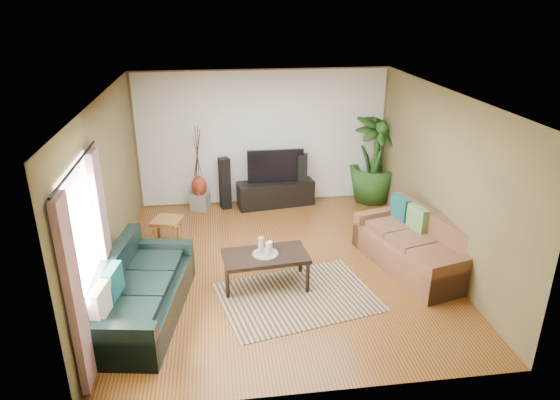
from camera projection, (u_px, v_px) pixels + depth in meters
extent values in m
plane|color=brown|center=(282.00, 266.00, 7.90)|extent=(5.50, 5.50, 0.00)
plane|color=white|center=(282.00, 95.00, 6.89)|extent=(5.50, 5.50, 0.00)
plane|color=brown|center=(263.00, 138.00, 9.92)|extent=(5.00, 0.00, 5.00)
plane|color=brown|center=(320.00, 284.00, 4.87)|extent=(5.00, 0.00, 5.00)
plane|color=brown|center=(108.00, 195.00, 7.09)|extent=(0.00, 5.50, 5.50)
plane|color=brown|center=(442.00, 179.00, 7.70)|extent=(0.00, 5.50, 5.50)
plane|color=white|center=(263.00, 138.00, 9.91)|extent=(4.90, 0.00, 4.90)
plane|color=white|center=(83.00, 242.00, 5.60)|extent=(0.00, 1.80, 1.80)
cube|color=gray|center=(75.00, 298.00, 5.01)|extent=(0.08, 0.35, 2.20)
cube|color=gray|center=(103.00, 233.00, 6.39)|extent=(0.08, 0.35, 2.20)
cylinder|color=black|center=(75.00, 166.00, 5.27)|extent=(0.03, 1.90, 0.03)
cube|color=black|center=(142.00, 288.00, 6.51)|extent=(1.30, 2.33, 0.85)
cube|color=brown|center=(413.00, 243.00, 7.73)|extent=(1.42, 2.20, 0.85)
cube|color=tan|center=(298.00, 297.00, 7.08)|extent=(2.41, 1.94, 0.01)
cube|color=black|center=(266.00, 269.00, 7.31)|extent=(1.28, 0.78, 0.50)
cylinder|color=gray|center=(265.00, 254.00, 7.21)|extent=(0.38, 0.38, 0.02)
cylinder|color=beige|center=(261.00, 245.00, 7.18)|extent=(0.08, 0.08, 0.24)
cylinder|color=white|center=(268.00, 249.00, 7.14)|extent=(0.08, 0.08, 0.19)
cylinder|color=beige|center=(270.00, 246.00, 7.24)|extent=(0.08, 0.08, 0.16)
cube|color=black|center=(276.00, 193.00, 10.13)|extent=(1.58, 0.67, 0.51)
cube|color=black|center=(275.00, 166.00, 9.91)|extent=(1.13, 0.06, 0.66)
cube|color=black|center=(225.00, 183.00, 9.90)|extent=(0.25, 0.26, 1.04)
cube|color=black|center=(302.00, 180.00, 10.09)|extent=(0.23, 0.25, 1.06)
imported|color=#204A18|center=(374.00, 159.00, 10.14)|extent=(1.33, 1.33, 1.80)
cylinder|color=black|center=(372.00, 194.00, 10.43)|extent=(0.33, 0.33, 0.26)
cube|color=gray|center=(200.00, 201.00, 9.97)|extent=(0.42, 0.42, 0.33)
ellipsoid|color=maroon|center=(199.00, 186.00, 9.85)|extent=(0.30, 0.30, 0.42)
cube|color=#976031|center=(168.00, 232.00, 8.49)|extent=(0.58, 0.58, 0.49)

